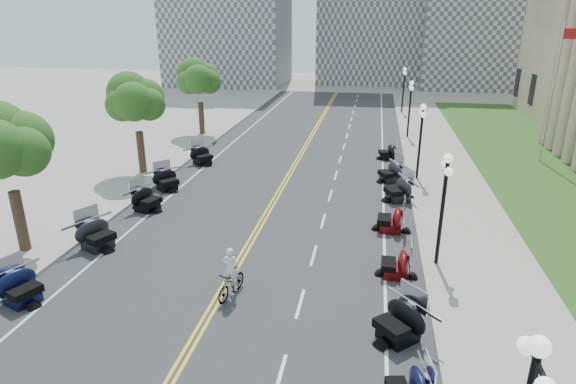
{
  "coord_description": "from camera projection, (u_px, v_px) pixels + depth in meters",
  "views": [
    {
      "loc": [
        5.53,
        -15.57,
        10.27
      ],
      "look_at": [
        1.51,
        6.77,
        2.0
      ],
      "focal_mm": 30.0,
      "sensor_mm": 36.0,
      "label": 1
    }
  ],
  "objects": [
    {
      "name": "ground",
      "position": [
        220.0,
        296.0,
        18.83
      ],
      "size": [
        160.0,
        160.0,
        0.0
      ],
      "primitive_type": "plane",
      "color": "gray"
    },
    {
      "name": "road",
      "position": [
        272.0,
        204.0,
        28.08
      ],
      "size": [
        16.0,
        90.0,
        0.01
      ],
      "primitive_type": "cube",
      "color": "#333335",
      "rests_on": "ground"
    },
    {
      "name": "centerline_yellow_a",
      "position": [
        270.0,
        204.0,
        28.09
      ],
      "size": [
        0.12,
        90.0,
        0.0
      ],
      "primitive_type": "cube",
      "color": "yellow",
      "rests_on": "road"
    },
    {
      "name": "centerline_yellow_b",
      "position": [
        274.0,
        204.0,
        28.05
      ],
      "size": [
        0.12,
        90.0,
        0.0
      ],
      "primitive_type": "cube",
      "color": "yellow",
      "rests_on": "road"
    },
    {
      "name": "edge_line_north",
      "position": [
        384.0,
        211.0,
        27.01
      ],
      "size": [
        0.12,
        90.0,
        0.0
      ],
      "primitive_type": "cube",
      "color": "white",
      "rests_on": "road"
    },
    {
      "name": "edge_line_south",
      "position": [
        169.0,
        197.0,
        29.14
      ],
      "size": [
        0.12,
        90.0,
        0.0
      ],
      "primitive_type": "cube",
      "color": "white",
      "rests_on": "road"
    },
    {
      "name": "lane_dash_5",
      "position": [
        280.0,
        376.0,
        14.6
      ],
      "size": [
        0.12,
        2.0,
        0.0
      ],
      "primitive_type": "cube",
      "color": "white",
      "rests_on": "road"
    },
    {
      "name": "lane_dash_6",
      "position": [
        300.0,
        304.0,
        18.29
      ],
      "size": [
        0.12,
        2.0,
        0.0
      ],
      "primitive_type": "cube",
      "color": "white",
      "rests_on": "road"
    },
    {
      "name": "lane_dash_7",
      "position": [
        314.0,
        255.0,
        21.99
      ],
      "size": [
        0.12,
        2.0,
        0.0
      ],
      "primitive_type": "cube",
      "color": "white",
      "rests_on": "road"
    },
    {
      "name": "lane_dash_8",
      "position": [
        323.0,
        221.0,
        25.69
      ],
      "size": [
        0.12,
        2.0,
        0.0
      ],
      "primitive_type": "cube",
      "color": "white",
      "rests_on": "road"
    },
    {
      "name": "lane_dash_9",
      "position": [
        330.0,
        195.0,
        29.39
      ],
      "size": [
        0.12,
        2.0,
        0.0
      ],
      "primitive_type": "cube",
      "color": "white",
      "rests_on": "road"
    },
    {
      "name": "lane_dash_10",
      "position": [
        336.0,
        175.0,
        33.09
      ],
      "size": [
        0.12,
        2.0,
        0.0
      ],
      "primitive_type": "cube",
      "color": "white",
      "rests_on": "road"
    },
    {
      "name": "lane_dash_11",
      "position": [
        340.0,
        160.0,
        36.79
      ],
      "size": [
        0.12,
        2.0,
        0.0
      ],
      "primitive_type": "cube",
      "color": "white",
      "rests_on": "road"
    },
    {
      "name": "lane_dash_12",
      "position": [
        344.0,
        147.0,
        40.49
      ],
      "size": [
        0.12,
        2.0,
        0.0
      ],
      "primitive_type": "cube",
      "color": "white",
      "rests_on": "road"
    },
    {
      "name": "lane_dash_13",
      "position": [
        347.0,
        136.0,
        44.19
      ],
      "size": [
        0.12,
        2.0,
        0.0
      ],
      "primitive_type": "cube",
      "color": "white",
      "rests_on": "road"
    },
    {
      "name": "lane_dash_14",
      "position": [
        349.0,
        127.0,
        47.89
      ],
      "size": [
        0.12,
        2.0,
        0.0
      ],
      "primitive_type": "cube",
      "color": "white",
      "rests_on": "road"
    },
    {
      "name": "lane_dash_15",
      "position": [
        352.0,
        119.0,
        51.58
      ],
      "size": [
        0.12,
        2.0,
        0.0
      ],
      "primitive_type": "cube",
      "color": "white",
      "rests_on": "road"
    },
    {
      "name": "lane_dash_16",
      "position": [
        353.0,
        112.0,
        55.28
      ],
      "size": [
        0.12,
        2.0,
        0.0
      ],
      "primitive_type": "cube",
      "color": "white",
      "rests_on": "road"
    },
    {
      "name": "lane_dash_17",
      "position": [
        355.0,
        106.0,
        58.98
      ],
      "size": [
        0.12,
        2.0,
        0.0
      ],
      "primitive_type": "cube",
      "color": "white",
      "rests_on": "road"
    },
    {
      "name": "lane_dash_18",
      "position": [
        357.0,
        101.0,
        62.68
      ],
      "size": [
        0.12,
        2.0,
        0.0
      ],
      "primitive_type": "cube",
      "color": "white",
      "rests_on": "road"
    },
    {
      "name": "lane_dash_19",
      "position": [
        358.0,
        96.0,
        66.38
      ],
      "size": [
        0.12,
        2.0,
        0.0
      ],
      "primitive_type": "cube",
      "color": "white",
      "rests_on": "road"
    },
    {
      "name": "sidewalk_north",
      "position": [
        460.0,
        215.0,
        26.31
      ],
      "size": [
        5.0,
        90.0,
        0.15
      ],
      "primitive_type": "cube",
      "color": "#9E9991",
      "rests_on": "ground"
    },
    {
      "name": "sidewalk_south",
      "position": [
        107.0,
        192.0,
        29.8
      ],
      "size": [
        5.0,
        90.0,
        0.15
      ],
      "primitive_type": "cube",
      "color": "#9E9991",
      "rests_on": "ground"
    },
    {
      "name": "lawn",
      "position": [
        549.0,
        177.0,
        32.55
      ],
      "size": [
        9.0,
        60.0,
        0.1
      ],
      "primitive_type": "cube",
      "color": "#356023",
      "rests_on": "ground"
    },
    {
      "name": "distant_block_c",
      "position": [
        492.0,
        12.0,
        71.52
      ],
      "size": [
        20.0,
        14.0,
        22.0
      ],
      "primitive_type": "cube",
      "color": "gray",
      "rests_on": "ground"
    },
    {
      "name": "street_lamp_2",
      "position": [
        442.0,
        211.0,
        20.21
      ],
      "size": [
        0.5,
        1.2,
        4.9
      ],
      "primitive_type": null,
      "color": "black",
      "rests_on": "sidewalk_north"
    },
    {
      "name": "street_lamp_3",
      "position": [
        420.0,
        142.0,
        31.31
      ],
      "size": [
        0.5,
        1.2,
        4.9
      ],
      "primitive_type": null,
      "color": "black",
      "rests_on": "sidewalk_north"
    },
    {
      "name": "street_lamp_4",
      "position": [
        409.0,
        109.0,
        42.4
      ],
      "size": [
        0.5,
        1.2,
        4.9
      ],
      "primitive_type": null,
      "color": "black",
      "rests_on": "sidewalk_north"
    },
    {
      "name": "street_lamp_5",
      "position": [
        403.0,
        90.0,
        53.5
      ],
      "size": [
        0.5,
        1.2,
        4.9
      ],
      "primitive_type": null,
      "color": "black",
      "rests_on": "sidewalk_north"
    },
    {
      "name": "flagpole",
      "position": [
        551.0,
        95.0,
        34.47
      ],
      "size": [
        1.1,
        0.2,
        10.0
      ],
      "primitive_type": null,
      "color": "silver",
      "rests_on": "ground"
    },
    {
      "name": "tree_2",
      "position": [
        6.0,
        153.0,
        20.72
      ],
      "size": [
        4.8,
        4.8,
        9.2
      ],
      "primitive_type": null,
      "color": "#235619",
      "rests_on": "sidewalk_south"
    },
    {
      "name": "tree_3",
      "position": [
        136.0,
        106.0,
        31.81
      ],
      "size": [
        4.8,
        4.8,
        9.2
      ],
      "primitive_type": null,
      "color": "#235619",
      "rests_on": "sidewalk_south"
    },
    {
      "name": "tree_4",
      "position": [
        199.0,
        83.0,
        42.91
      ],
      "size": [
        4.8,
        4.8,
        9.2
      ],
      "primitive_type": null,
      "color": "#235619",
      "rests_on": "sidewalk_south"
    },
    {
      "name": "motorcycle_n_5",
      "position": [
        399.0,
        320.0,
        16.05
      ],
      "size": [
        3.03,
        3.03,
        1.5
      ],
      "primitive_type": null,
      "rotation": [
        0.0,
        0.0,
        -0.82
      ],
      "color": "black",
      "rests_on": "road"
    },
    {
      "name": "motorcycle_n_6",
      "position": [
        396.0,
        262.0,
        20.03
      ],
      "size": [
        1.94,
        1.94,
        1.33
      ],
      "primitive_type": null,
      "rotation": [
        0.0,
        0.0,
        -1.6
      ],
      "color": "#590A0C",
      "rests_on": "road"
    },
    {
      "name": "motorcycle_n_7",
      "position": [
        391.0,
        218.0,
        24.3
      ],
      "size": [
        2.22,
        2.22,
        1.47
      ],
      "primitive_type": null,
      "rotation": [
        0.0,
        0.0,
        -1.63
      ],
      "color": "#590A0C",
      "rests_on": "road"
    },
    {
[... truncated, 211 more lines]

